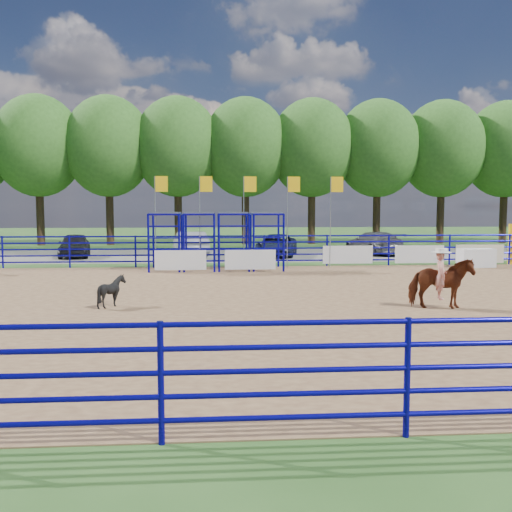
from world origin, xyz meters
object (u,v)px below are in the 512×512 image
object	(u,v)px
calf	(112,291)
car_d	(374,243)
car_c	(277,245)
car_a	(75,245)
announcer_table	(476,258)
car_b	(190,244)
horse_and_rider	(441,279)

from	to	relation	value
calf	car_d	xyz separation A→B (m)	(12.37, 17.10, 0.21)
car_c	car_d	size ratio (longest dim) A/B	0.96
car_a	car_c	distance (m)	11.38
announcer_table	car_a	distance (m)	21.13
car_c	car_d	xyz separation A→B (m)	(5.91, 0.90, 0.05)
calf	car_b	size ratio (longest dim) A/B	0.21
car_a	car_d	xyz separation A→B (m)	(17.28, 0.77, 0.00)
calf	car_c	world-z (taller)	car_c
car_d	calf	bearing A→B (deg)	41.16
announcer_table	car_a	world-z (taller)	car_a
calf	car_b	bearing A→B (deg)	-15.59
horse_and_rider	car_a	size ratio (longest dim) A/B	0.60
car_a	calf	bearing A→B (deg)	-82.54
car_c	car_a	bearing A→B (deg)	-168.60
announcer_table	calf	xyz separation A→B (m)	(-15.05, -9.43, 0.02)
announcer_table	car_d	world-z (taller)	car_d
calf	car_a	size ratio (longest dim) A/B	0.23
car_a	car_c	xyz separation A→B (m)	(11.38, -0.13, -0.05)
announcer_table	horse_and_rider	bearing A→B (deg)	-119.73
horse_and_rider	car_d	distance (m)	18.34
horse_and_rider	car_d	world-z (taller)	horse_and_rider
car_c	car_d	world-z (taller)	car_d
calf	car_d	size ratio (longest dim) A/B	0.19
announcer_table	horse_and_rider	xyz separation A→B (m)	(-5.92, -10.38, 0.39)
announcer_table	car_c	world-z (taller)	car_c
car_d	car_c	bearing A→B (deg)	-4.32
announcer_table	car_b	size ratio (longest dim) A/B	0.38
calf	car_b	distance (m)	16.61
announcer_table	car_b	bearing A→B (deg)	152.26
announcer_table	calf	distance (m)	17.76
car_c	car_d	bearing A→B (deg)	20.69
announcer_table	car_b	xyz separation A→B (m)	(-13.52, 7.11, 0.26)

